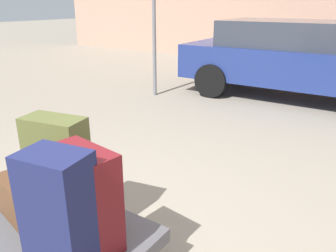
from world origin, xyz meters
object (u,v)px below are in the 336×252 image
(suitcase_maroon_stacked_top, at_px, (88,198))
(suitcase_navy_rear_left, at_px, (60,215))
(luggage_cart, at_px, (67,239))
(duffel_bag_brown_front_right, at_px, (36,200))
(suitcase_olive_rear_right, at_px, (58,161))
(parked_car, at_px, (298,58))
(no_parking_sign, at_px, (154,19))

(suitcase_maroon_stacked_top, height_order, suitcase_navy_rear_left, suitcase_navy_rear_left)
(luggage_cart, relative_size, suitcase_navy_rear_left, 1.59)
(duffel_bag_brown_front_right, relative_size, suitcase_navy_rear_left, 0.81)
(suitcase_olive_rear_right, bearing_deg, suitcase_navy_rear_left, -49.68)
(suitcase_olive_rear_right, bearing_deg, parked_car, 74.54)
(luggage_cart, height_order, no_parking_sign, no_parking_sign)
(luggage_cart, xyz_separation_m, parked_car, (0.07, 5.49, 0.49))
(duffel_bag_brown_front_right, bearing_deg, suitcase_navy_rear_left, -8.96)
(suitcase_maroon_stacked_top, bearing_deg, duffel_bag_brown_front_right, -168.31)
(suitcase_maroon_stacked_top, height_order, suitcase_olive_rear_right, suitcase_olive_rear_right)
(suitcase_maroon_stacked_top, height_order, parked_car, parked_car)
(suitcase_maroon_stacked_top, bearing_deg, suitcase_navy_rear_left, -70.50)
(suitcase_navy_rear_left, bearing_deg, no_parking_sign, 110.88)
(luggage_cart, height_order, suitcase_olive_rear_right, suitcase_olive_rear_right)
(suitcase_olive_rear_right, distance_m, no_parking_sign, 4.44)
(suitcase_olive_rear_right, relative_size, parked_car, 0.15)
(luggage_cart, bearing_deg, suitcase_olive_rear_right, 143.18)
(suitcase_maroon_stacked_top, distance_m, suitcase_navy_rear_left, 0.24)
(no_parking_sign, bearing_deg, suitcase_maroon_stacked_top, -58.82)
(suitcase_navy_rear_left, height_order, parked_car, parked_car)
(luggage_cart, bearing_deg, parked_car, 89.24)
(no_parking_sign, bearing_deg, parked_car, 30.32)
(suitcase_maroon_stacked_top, xyz_separation_m, no_parking_sign, (-2.49, 4.12, 0.79))
(suitcase_navy_rear_left, distance_m, no_parking_sign, 5.10)
(suitcase_olive_rear_right, bearing_deg, duffel_bag_brown_front_right, -89.51)
(suitcase_navy_rear_left, distance_m, parked_car, 5.73)
(suitcase_maroon_stacked_top, xyz_separation_m, duffel_bag_brown_front_right, (-0.48, -0.03, -0.17))
(suitcase_maroon_stacked_top, bearing_deg, parked_car, 99.99)
(luggage_cart, distance_m, suitcase_navy_rear_left, 0.56)
(suitcase_maroon_stacked_top, relative_size, duffel_bag_brown_front_right, 1.09)
(luggage_cart, distance_m, suitcase_olive_rear_right, 0.54)
(suitcase_olive_rear_right, distance_m, duffel_bag_brown_front_right, 0.31)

